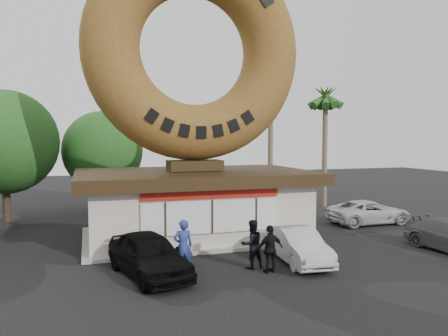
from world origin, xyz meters
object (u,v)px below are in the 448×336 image
giant_donut (194,51)px  street_lamp (134,144)px  person_right (270,249)px  car_black (149,254)px  car_silver (298,245)px  person_left (183,246)px  car_white (369,212)px  person_center (252,244)px  donut_shop (195,202)px

giant_donut → street_lamp: 11.15m
giant_donut → person_right: size_ratio=6.04×
street_lamp → car_black: street_lamp is taller
giant_donut → car_silver: giant_donut is taller
person_left → car_white: (12.01, 5.73, -0.31)m
person_center → person_right: person_center is taller
car_silver → car_white: bearing=41.9°
giant_donut → person_left: (-1.76, -5.43, -8.08)m
person_center → giant_donut: bearing=-88.6°
giant_donut → person_center: size_ratio=5.73×
person_center → car_silver: person_center is taller
car_black → car_white: car_black is taller
giant_donut → person_center: giant_donut is taller
person_left → person_center: person_left is taller
donut_shop → car_silver: size_ratio=2.77×
giant_donut → car_white: giant_donut is taller
car_white → car_silver: bearing=127.3°
street_lamp → car_silver: size_ratio=1.98×
street_lamp → person_center: 16.27m
giant_donut → car_white: size_ratio=2.20×
person_center → person_left: bearing=-11.7°
car_silver → street_lamp: bearing=111.0°
giant_donut → person_right: giant_donut is taller
person_right → person_left: bearing=-25.0°
giant_donut → street_lamp: giant_donut is taller
person_center → car_black: bearing=-10.4°
street_lamp → person_center: size_ratio=4.36×
street_lamp → person_left: size_ratio=4.10×
donut_shop → giant_donut: size_ratio=1.06×
donut_shop → street_lamp: street_lamp is taller
street_lamp → car_black: 15.89m
giant_donut → car_silver: size_ratio=2.60×
person_center → car_silver: (2.02, 0.19, -0.25)m
giant_donut → person_left: 9.89m
person_right → car_black: size_ratio=0.38×
car_black → donut_shop: bearing=46.2°
car_white → car_black: bearing=112.8°
car_silver → car_black: bearing=-176.3°
donut_shop → car_white: size_ratio=2.34×
street_lamp → person_right: (3.12, -16.35, -3.61)m
person_left → person_right: (3.03, -0.92, -0.11)m
person_right → giant_donut: bearing=-86.7°
giant_donut → car_white: 13.25m
person_left → car_white: 13.31m
donut_shop → car_white: donut_shop is taller
car_black → car_white: 14.42m
person_left → car_silver: 4.61m
car_silver → donut_shop: bearing=121.7°
car_black → car_white: bearing=8.5°
giant_donut → street_lamp: bearing=100.5°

